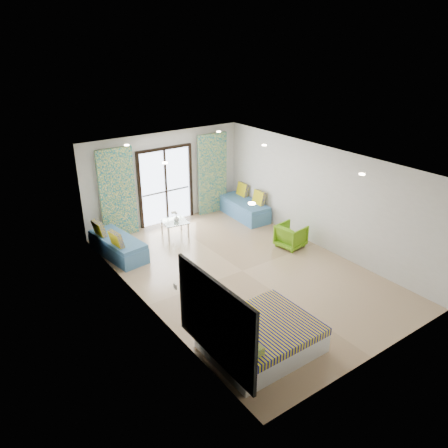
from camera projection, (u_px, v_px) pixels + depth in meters
floor at (242, 271)px, 10.48m from camera, size 5.00×7.50×0.01m
ceiling at (245, 162)px, 9.40m from camera, size 5.00×7.50×0.01m
wall_back at (165, 178)px, 12.74m from camera, size 5.00×0.01×2.70m
wall_front at (383, 292)px, 7.14m from camera, size 5.00×0.01×2.70m
wall_left at (143, 248)px, 8.61m from camera, size 0.01×7.50×2.70m
wall_right at (320, 197)px, 11.27m from camera, size 0.01×7.50×2.70m
balcony_door at (166, 181)px, 12.76m from camera, size 1.76×0.08×2.28m
balcony_rail at (166, 191)px, 12.89m from camera, size 1.52×0.03×0.04m
curtain_left at (118, 193)px, 11.82m from camera, size 1.00×0.10×2.50m
curtain_right at (212, 174)px, 13.47m from camera, size 1.00×0.10×2.50m
downlight_a at (252, 203)px, 7.17m from camera, size 0.12×0.12×0.02m
downlight_b at (362, 174)px, 8.66m from camera, size 0.12×0.12×0.02m
downlight_c at (165, 163)px, 9.41m from camera, size 0.12×0.12×0.02m
downlight_d at (264, 145)px, 10.90m from camera, size 0.12×0.12×0.02m
downlight_e at (127, 145)px, 10.91m from camera, size 0.12×0.12×0.02m
downlight_f at (219, 132)px, 12.39m from camera, size 0.12×0.12×0.02m
headboard at (215, 320)px, 6.93m from camera, size 0.06×2.10×1.50m
switch_plate at (175, 286)px, 7.86m from camera, size 0.02×0.10×0.10m
bed at (261, 337)px, 7.77m from camera, size 1.90×1.55×0.65m
daybed_left at (117, 246)px, 11.10m from camera, size 0.94×1.88×0.89m
daybed_right at (244, 208)px, 13.49m from camera, size 0.83×1.91×0.92m
coffee_table at (175, 223)px, 12.16m from camera, size 0.76×0.76×0.76m
vase at (176, 219)px, 12.11m from camera, size 0.17×0.18×0.16m
armchair at (291, 235)px, 11.55m from camera, size 0.72×0.76×0.69m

